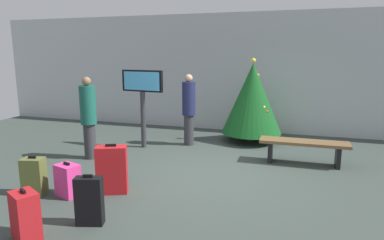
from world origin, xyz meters
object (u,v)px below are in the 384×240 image
Objects in this scene: suitcase_0 at (89,201)px; suitcase_2 at (25,216)px; traveller_0 at (88,116)px; suitcase_4 at (68,180)px; flight_info_kiosk at (142,92)px; waiting_bench at (304,146)px; holiday_tree at (252,98)px; traveller_1 at (189,108)px; suitcase_1 at (112,170)px; suitcase_3 at (34,176)px.

suitcase_0 is 0.74m from suitcase_2.
traveller_0 is 2.06m from suitcase_4.
waiting_bench is at bearing -3.10° from flight_info_kiosk.
holiday_tree is 1.21× the size of traveller_0.
traveller_1 is 4.73m from suitcase_2.
flight_info_kiosk is at bearing 91.81° from suitcase_4.
traveller_0 is 2.35m from traveller_1.
suitcase_4 is (-0.32, 1.21, -0.04)m from suitcase_2.
traveller_1 is at bearing 29.27° from flight_info_kiosk.
flight_info_kiosk is at bearing 58.06° from traveller_0.
holiday_tree is at bearing 38.59° from traveller_0.
flight_info_kiosk is at bearing 104.68° from suitcase_0.
suitcase_1 is (-1.67, -3.91, -0.71)m from holiday_tree.
suitcase_3 is (-1.14, -0.43, -0.09)m from suitcase_1.
suitcase_4 is at bearing 105.02° from suitcase_2.
suitcase_1 is at bearing -46.64° from traveller_0.
waiting_bench is 4.44m from suitcase_4.
waiting_bench is 2.75× the size of suitcase_2.
traveller_0 reaches higher than suitcase_4.
holiday_tree is 1.15× the size of flight_info_kiosk.
traveller_1 reaches higher than suitcase_2.
suitcase_2 is (-1.94, -5.44, -0.80)m from holiday_tree.
suitcase_2 is (-0.27, -1.52, -0.09)m from suitcase_1.
traveller_1 is 2.73× the size of suitcase_3.
suitcase_2 is at bearing -96.57° from traveller_1.
waiting_bench is at bearing 37.82° from suitcase_4.
suitcase_4 is (-0.86, -3.45, -0.65)m from traveller_1.
flight_info_kiosk is 2.90× the size of suitcase_3.
suitcase_0 reaches higher than suitcase_4.
suitcase_1 is 1.22m from suitcase_3.
suitcase_2 is 1.15× the size of suitcase_4.
traveller_0 is at bearing 97.64° from suitcase_3.
traveller_0 is at bearing 114.00° from suitcase_4.
suitcase_1 is 1.47× the size of suitcase_4.
flight_info_kiosk reaches higher than suitcase_4.
traveller_1 is at bearing 68.51° from suitcase_3.
holiday_tree reaches higher than flight_info_kiosk.
flight_info_kiosk is at bearing 81.56° from suitcase_3.
holiday_tree is at bearing 129.58° from waiting_bench.
holiday_tree reaches higher than traveller_1.
suitcase_1 is (1.39, -1.47, -0.53)m from traveller_0.
flight_info_kiosk reaches higher than suitcase_0.
flight_info_kiosk is 4.27m from suitcase_2.
suitcase_0 reaches higher than suitcase_3.
traveller_1 is at bearing 45.11° from traveller_0.
suitcase_2 is (-0.53, -0.53, -0.03)m from suitcase_0.
suitcase_3 is at bearing 128.27° from suitcase_2.
waiting_bench is at bearing 12.25° from traveller_0.
holiday_tree is 1.61m from traveller_1.
suitcase_1 is 1.55m from suitcase_2.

